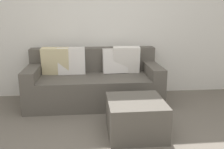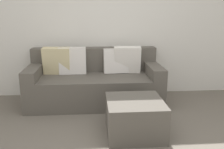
% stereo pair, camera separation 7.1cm
% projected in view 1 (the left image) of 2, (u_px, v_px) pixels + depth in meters
% --- Properties ---
extents(wall_back, '(6.08, 0.10, 2.42)m').
position_uv_depth(wall_back, '(106.00, 24.00, 4.24)').
color(wall_back, silver).
rests_on(wall_back, ground_plane).
extents(couch_sectional, '(2.05, 0.92, 0.88)m').
position_uv_depth(couch_sectional, '(94.00, 81.00, 4.01)').
color(couch_sectional, '#59544C').
rests_on(couch_sectional, ground_plane).
extents(ottoman, '(0.66, 0.69, 0.42)m').
position_uv_depth(ottoman, '(136.00, 117.00, 2.99)').
color(ottoman, '#59544C').
rests_on(ottoman, ground_plane).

